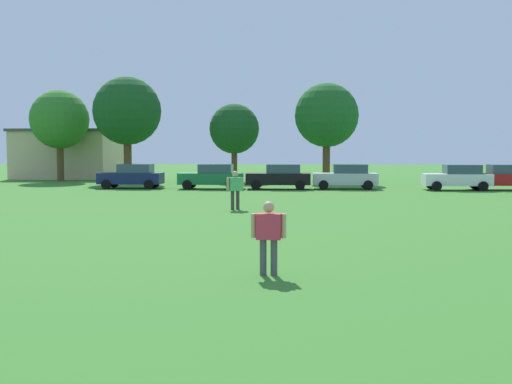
{
  "coord_description": "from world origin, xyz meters",
  "views": [
    {
      "loc": [
        1.88,
        -0.43,
        2.69
      ],
      "look_at": [
        1.09,
        10.28,
        1.96
      ],
      "focal_mm": 43.77,
      "sensor_mm": 36.0,
      "label": 1
    }
  ],
  "objects_px": {
    "parked_car_navy_0": "(132,176)",
    "parked_car_green_1": "(212,176)",
    "tree_far_right": "(327,116)",
    "parked_car_red_5": "(502,177)",
    "parked_car_white_4": "(458,177)",
    "bystander_near_trees": "(235,187)",
    "tree_left": "(127,111)",
    "tree_far_left": "(59,120)",
    "adult_bystander": "(269,232)",
    "parked_car_silver_3": "(346,176)",
    "tree_right": "(234,129)",
    "parked_car_black_2": "(280,177)"
  },
  "relations": [
    {
      "from": "parked_car_white_4",
      "to": "tree_far_right",
      "type": "height_order",
      "value": "tree_far_right"
    },
    {
      "from": "tree_far_left",
      "to": "tree_left",
      "type": "xyz_separation_m",
      "value": [
        6.3,
        -1.87,
        0.57
      ]
    },
    {
      "from": "parked_car_red_5",
      "to": "parked_car_navy_0",
      "type": "bearing_deg",
      "value": 0.4
    },
    {
      "from": "parked_car_black_2",
      "to": "tree_far_left",
      "type": "height_order",
      "value": "tree_far_left"
    },
    {
      "from": "tree_left",
      "to": "tree_far_right",
      "type": "height_order",
      "value": "tree_left"
    },
    {
      "from": "tree_far_left",
      "to": "tree_right",
      "type": "relative_size",
      "value": 1.18
    },
    {
      "from": "parked_car_silver_3",
      "to": "adult_bystander",
      "type": "bearing_deg",
      "value": 82.8
    },
    {
      "from": "parked_car_green_1",
      "to": "parked_car_white_4",
      "type": "xyz_separation_m",
      "value": [
        16.31,
        -0.15,
        0.0
      ]
    },
    {
      "from": "tree_far_left",
      "to": "tree_left",
      "type": "height_order",
      "value": "tree_left"
    },
    {
      "from": "parked_car_silver_3",
      "to": "bystander_near_trees",
      "type": "bearing_deg",
      "value": 68.11
    },
    {
      "from": "parked_car_green_1",
      "to": "parked_car_navy_0",
      "type": "bearing_deg",
      "value": -1.46
    },
    {
      "from": "parked_car_red_5",
      "to": "adult_bystander",
      "type": "bearing_deg",
      "value": 64.39
    },
    {
      "from": "bystander_near_trees",
      "to": "tree_far_left",
      "type": "height_order",
      "value": "tree_far_left"
    },
    {
      "from": "tree_far_left",
      "to": "tree_far_right",
      "type": "distance_m",
      "value": 22.23
    },
    {
      "from": "parked_car_black_2",
      "to": "parked_car_silver_3",
      "type": "height_order",
      "value": "same"
    },
    {
      "from": "tree_left",
      "to": "parked_car_navy_0",
      "type": "bearing_deg",
      "value": -72.02
    },
    {
      "from": "parked_car_navy_0",
      "to": "tree_far_right",
      "type": "bearing_deg",
      "value": -148.33
    },
    {
      "from": "tree_far_left",
      "to": "tree_left",
      "type": "distance_m",
      "value": 6.6
    },
    {
      "from": "adult_bystander",
      "to": "parked_car_red_5",
      "type": "xyz_separation_m",
      "value": [
        13.92,
        29.03,
        -0.09
      ]
    },
    {
      "from": "bystander_near_trees",
      "to": "parked_car_silver_3",
      "type": "relative_size",
      "value": 0.4
    },
    {
      "from": "tree_right",
      "to": "bystander_near_trees",
      "type": "bearing_deg",
      "value": -83.71
    },
    {
      "from": "bystander_near_trees",
      "to": "parked_car_black_2",
      "type": "distance_m",
      "value": 14.45
    },
    {
      "from": "parked_car_navy_0",
      "to": "parked_car_green_1",
      "type": "bearing_deg",
      "value": 178.54
    },
    {
      "from": "tree_left",
      "to": "adult_bystander",
      "type": "bearing_deg",
      "value": -69.78
    },
    {
      "from": "tree_far_left",
      "to": "adult_bystander",
      "type": "bearing_deg",
      "value": -62.69
    },
    {
      "from": "parked_car_red_5",
      "to": "tree_left",
      "type": "height_order",
      "value": "tree_left"
    },
    {
      "from": "tree_far_right",
      "to": "parked_car_red_5",
      "type": "bearing_deg",
      "value": -36.09
    },
    {
      "from": "parked_car_black_2",
      "to": "parked_car_white_4",
      "type": "xyz_separation_m",
      "value": [
        11.71,
        -0.19,
        0.0
      ]
    },
    {
      "from": "parked_car_green_1",
      "to": "tree_left",
      "type": "distance_m",
      "value": 11.79
    },
    {
      "from": "bystander_near_trees",
      "to": "parked_car_green_1",
      "type": "bearing_deg",
      "value": 72.64
    },
    {
      "from": "parked_car_green_1",
      "to": "tree_far_left",
      "type": "distance_m",
      "value": 17.42
    },
    {
      "from": "parked_car_green_1",
      "to": "tree_far_right",
      "type": "relative_size",
      "value": 0.54
    },
    {
      "from": "bystander_near_trees",
      "to": "tree_far_right",
      "type": "height_order",
      "value": "tree_far_right"
    },
    {
      "from": "parked_car_green_1",
      "to": "tree_far_left",
      "type": "xyz_separation_m",
      "value": [
        -14.18,
        9.17,
        4.29
      ]
    },
    {
      "from": "adult_bystander",
      "to": "parked_car_green_1",
      "type": "bearing_deg",
      "value": 102.43
    },
    {
      "from": "parked_car_red_5",
      "to": "tree_left",
      "type": "relative_size",
      "value": 0.51
    },
    {
      "from": "parked_car_red_5",
      "to": "parked_car_green_1",
      "type": "bearing_deg",
      "value": 0.93
    },
    {
      "from": "parked_car_green_1",
      "to": "tree_far_left",
      "type": "bearing_deg",
      "value": -32.87
    },
    {
      "from": "parked_car_silver_3",
      "to": "tree_left",
      "type": "distance_m",
      "value": 18.9
    },
    {
      "from": "bystander_near_trees",
      "to": "parked_car_red_5",
      "type": "distance_m",
      "value": 21.83
    },
    {
      "from": "bystander_near_trees",
      "to": "parked_car_silver_3",
      "type": "bearing_deg",
      "value": 38.48
    },
    {
      "from": "parked_car_black_2",
      "to": "adult_bystander",
      "type": "bearing_deg",
      "value": 91.57
    },
    {
      "from": "parked_car_green_1",
      "to": "parked_car_silver_3",
      "type": "xyz_separation_m",
      "value": [
        9.07,
        0.48,
        0.0
      ]
    },
    {
      "from": "tree_far_right",
      "to": "bystander_near_trees",
      "type": "bearing_deg",
      "value": -102.14
    },
    {
      "from": "parked_car_navy_0",
      "to": "parked_car_white_4",
      "type": "height_order",
      "value": "same"
    },
    {
      "from": "parked_car_green_1",
      "to": "parked_car_white_4",
      "type": "height_order",
      "value": "same"
    },
    {
      "from": "parked_car_white_4",
      "to": "adult_bystander",
      "type": "bearing_deg",
      "value": 69.08
    },
    {
      "from": "parked_car_silver_3",
      "to": "tree_right",
      "type": "distance_m",
      "value": 13.21
    },
    {
      "from": "bystander_near_trees",
      "to": "parked_car_black_2",
      "type": "xyz_separation_m",
      "value": [
        1.48,
        14.37,
        -0.17
      ]
    },
    {
      "from": "parked_car_navy_0",
      "to": "tree_left",
      "type": "bearing_deg",
      "value": -72.02
    }
  ]
}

